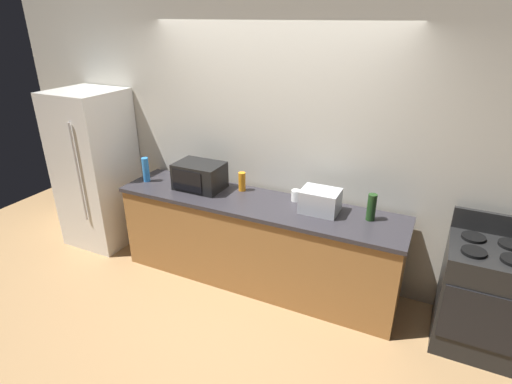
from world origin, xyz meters
TOP-DOWN VIEW (x-y plane):
  - ground_plane at (0.00, 0.00)m, footprint 8.00×8.00m
  - back_wall at (0.00, 0.81)m, footprint 6.40×0.10m
  - counter_run at (0.00, 0.40)m, footprint 2.84×0.64m
  - refrigerator at (-2.05, 0.40)m, footprint 0.72×0.73m
  - stove_range at (2.00, 0.40)m, footprint 0.60×0.61m
  - microwave at (-0.66, 0.45)m, footprint 0.48×0.35m
  - toaster_oven at (0.61, 0.46)m, footprint 0.34×0.26m
  - bottle_wine at (1.06, 0.49)m, footprint 0.08×0.08m
  - bottle_spray_cleaner at (-1.28, 0.36)m, footprint 0.07×0.07m
  - bottle_dish_soap at (-0.24, 0.58)m, footprint 0.07×0.07m
  - mug_white at (0.34, 0.58)m, footprint 0.09×0.09m

SIDE VIEW (x-z plane):
  - ground_plane at x=0.00m, z-range 0.00..0.00m
  - counter_run at x=0.00m, z-range 0.00..0.90m
  - stove_range at x=2.00m, z-range -0.08..1.00m
  - refrigerator at x=-2.05m, z-range 0.00..1.80m
  - mug_white at x=0.34m, z-range 0.90..1.01m
  - bottle_dish_soap at x=-0.24m, z-range 0.90..1.09m
  - toaster_oven at x=0.61m, z-range 0.90..1.11m
  - bottle_wine at x=1.06m, z-range 0.90..1.14m
  - bottle_spray_cleaner at x=-1.28m, z-range 0.90..1.16m
  - microwave at x=-0.66m, z-range 0.90..1.17m
  - back_wall at x=0.00m, z-range 0.00..2.70m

